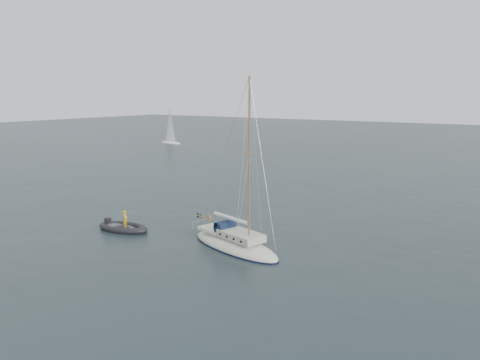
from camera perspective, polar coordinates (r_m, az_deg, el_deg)
The scene contains 5 objects.
ground at distance 33.20m, azimuth -1.41°, elevation -7.65°, with size 300.00×300.00×0.00m, color black.
sailboat at distance 31.75m, azimuth -0.62°, elevation -6.79°, with size 8.38×2.52×11.94m.
dinghy at distance 37.03m, azimuth -14.41°, elevation -5.76°, with size 2.94×1.33×0.42m.
rib at distance 37.11m, azimuth -14.06°, elevation -5.59°, with size 4.29×1.95×1.61m.
distant_yacht_a at distance 99.84m, azimuth -8.52°, elevation 6.37°, with size 5.96×3.18×7.90m.
Camera 1 is at (17.99, -25.93, 10.32)m, focal length 35.00 mm.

